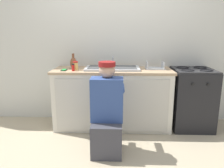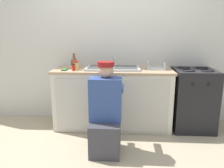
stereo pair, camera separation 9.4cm
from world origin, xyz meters
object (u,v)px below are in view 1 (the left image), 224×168
object	(u,v)px
sink_double_basin	(112,68)
spice_bottle_red	(73,67)
cell_phone	(64,70)
condiment_jar	(76,66)
stove_range	(191,98)
plumber_person	(107,116)
dish_rack_tray	(155,67)
vase_decorative	(73,63)

from	to	relation	value
sink_double_basin	spice_bottle_red	bearing A→B (deg)	-162.85
cell_phone	spice_bottle_red	size ratio (longest dim) A/B	1.33
condiment_jar	cell_phone	distance (m)	0.18
stove_range	plumber_person	size ratio (longest dim) A/B	0.84
dish_rack_tray	vase_decorative	bearing A→B (deg)	-178.50
vase_decorative	sink_double_basin	bearing A→B (deg)	-1.23
cell_phone	dish_rack_tray	world-z (taller)	dish_rack_tray
stove_range	condiment_jar	bearing A→B (deg)	-176.81
sink_double_basin	stove_range	world-z (taller)	sink_double_basin
cell_phone	dish_rack_tray	xyz separation A→B (m)	(1.33, 0.17, 0.02)
cell_phone	spice_bottle_red	world-z (taller)	spice_bottle_red
vase_decorative	cell_phone	distance (m)	0.20
cell_phone	sink_double_basin	bearing A→B (deg)	10.22
vase_decorative	spice_bottle_red	world-z (taller)	vase_decorative
condiment_jar	spice_bottle_red	bearing A→B (deg)	-107.08
sink_double_basin	vase_decorative	xyz separation A→B (m)	(-0.59, 0.01, 0.07)
cell_phone	dish_rack_tray	size ratio (longest dim) A/B	0.50
vase_decorative	dish_rack_tray	size ratio (longest dim) A/B	0.82
sink_double_basin	dish_rack_tray	xyz separation A→B (m)	(0.63, 0.04, 0.01)
dish_rack_tray	plumber_person	bearing A→B (deg)	-129.88
spice_bottle_red	dish_rack_tray	world-z (taller)	dish_rack_tray
vase_decorative	spice_bottle_red	xyz separation A→B (m)	(0.03, -0.18, -0.04)
sink_double_basin	plumber_person	bearing A→B (deg)	-93.09
dish_rack_tray	spice_bottle_red	bearing A→B (deg)	-169.72
condiment_jar	cell_phone	bearing A→B (deg)	-170.77
sink_double_basin	vase_decorative	world-z (taller)	vase_decorative
spice_bottle_red	cell_phone	bearing A→B (deg)	162.25
plumber_person	spice_bottle_red	xyz separation A→B (m)	(-0.51, 0.59, 0.49)
vase_decorative	spice_bottle_red	size ratio (longest dim) A/B	2.19
stove_range	plumber_person	bearing A→B (deg)	-148.50
sink_double_basin	cell_phone	xyz separation A→B (m)	(-0.70, -0.13, -0.01)
cell_phone	plumber_person	bearing A→B (deg)	-44.27
condiment_jar	dish_rack_tray	distance (m)	1.18
condiment_jar	cell_phone	xyz separation A→B (m)	(-0.16, -0.03, -0.06)
sink_double_basin	cell_phone	distance (m)	0.71
condiment_jar	stove_range	bearing A→B (deg)	3.19
sink_double_basin	spice_bottle_red	world-z (taller)	sink_double_basin
plumber_person	spice_bottle_red	size ratio (longest dim) A/B	10.52
condiment_jar	cell_phone	size ratio (longest dim) A/B	0.91
stove_range	spice_bottle_red	bearing A→B (deg)	-174.51
sink_double_basin	stove_range	distance (m)	1.29
condiment_jar	cell_phone	world-z (taller)	condiment_jar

